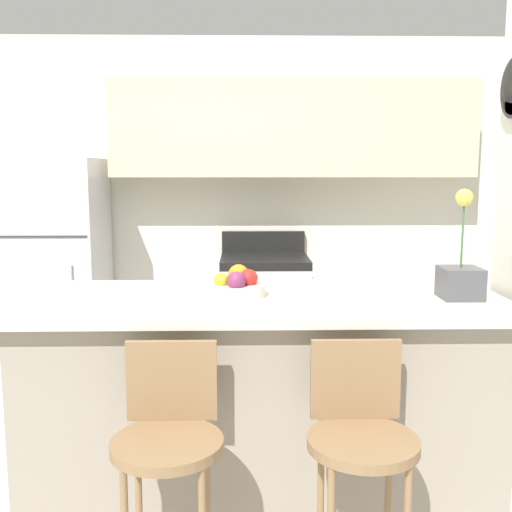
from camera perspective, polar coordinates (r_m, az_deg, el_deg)
name	(u,v)px	position (r m, az deg, el deg)	size (l,w,h in m)	color
wall_back	(268,174)	(4.65, 1.17, 7.82)	(5.60, 0.38, 2.55)	silver
counter_bar	(260,416)	(2.62, 0.39, -14.96)	(2.00, 0.77, 1.04)	gray
refrigerator	(52,271)	(4.61, -18.88, -1.38)	(0.75, 0.69, 1.63)	silver
stove_range	(264,316)	(4.52, 0.80, -5.69)	(0.65, 0.60, 1.07)	silver
bar_stool_left	(169,447)	(2.07, -8.30, -17.54)	(0.36, 0.36, 0.98)	olive
bar_stool_right	(361,445)	(2.09, 9.93, -17.30)	(0.36, 0.36, 0.98)	olive
orchid_vase	(460,275)	(2.56, 18.90, -1.68)	(0.16, 0.16, 0.44)	#4C4C51
fruit_bowl	(236,286)	(2.48, -1.91, -2.84)	(0.25, 0.25, 0.12)	silver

